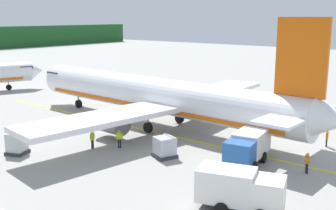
{
  "coord_description": "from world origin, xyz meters",
  "views": [
    {
      "loc": [
        -35.51,
        -5.32,
        11.97
      ],
      "look_at": [
        -3.12,
        20.8,
        3.0
      ],
      "focal_mm": 44.25,
      "sensor_mm": 36.0,
      "label": 1
    }
  ],
  "objects_px": {
    "service_truck_baggage": "(248,146)",
    "crew_loader_right": "(327,137)",
    "airliner_foreground": "(158,96)",
    "crew_loader_left": "(119,137)",
    "cargo_container_near": "(165,147)",
    "service_truck_catering": "(240,189)",
    "crew_supervisor": "(307,161)",
    "cargo_container_mid": "(17,143)",
    "crew_marshaller": "(92,138)"
  },
  "relations": [
    {
      "from": "service_truck_baggage",
      "to": "crew_loader_right",
      "type": "distance_m",
      "value": 9.39
    },
    {
      "from": "airliner_foreground",
      "to": "crew_loader_left",
      "type": "xyz_separation_m",
      "value": [
        -8.12,
        -2.18,
        -2.39
      ]
    },
    {
      "from": "service_truck_baggage",
      "to": "crew_loader_right",
      "type": "xyz_separation_m",
      "value": [
        8.66,
        -3.59,
        -0.53
      ]
    },
    {
      "from": "airliner_foreground",
      "to": "crew_loader_right",
      "type": "xyz_separation_m",
      "value": [
        4.29,
        -16.99,
        -2.44
      ]
    },
    {
      "from": "airliner_foreground",
      "to": "service_truck_baggage",
      "type": "xyz_separation_m",
      "value": [
        -4.37,
        -13.4,
        -1.91
      ]
    },
    {
      "from": "cargo_container_near",
      "to": "service_truck_catering",
      "type": "bearing_deg",
      "value": -116.2
    },
    {
      "from": "service_truck_catering",
      "to": "crew_loader_right",
      "type": "xyz_separation_m",
      "value": [
        16.68,
        0.12,
        -0.55
      ]
    },
    {
      "from": "crew_supervisor",
      "to": "airliner_foreground",
      "type": "bearing_deg",
      "value": 79.16
    },
    {
      "from": "airliner_foreground",
      "to": "cargo_container_near",
      "type": "bearing_deg",
      "value": -136.49
    },
    {
      "from": "cargo_container_mid",
      "to": "crew_marshaller",
      "type": "bearing_deg",
      "value": -37.66
    },
    {
      "from": "service_truck_baggage",
      "to": "service_truck_catering",
      "type": "bearing_deg",
      "value": -155.18
    },
    {
      "from": "cargo_container_near",
      "to": "crew_supervisor",
      "type": "relative_size",
      "value": 1.38
    },
    {
      "from": "service_truck_catering",
      "to": "crew_supervisor",
      "type": "distance_m",
      "value": 9.0
    },
    {
      "from": "crew_supervisor",
      "to": "cargo_container_mid",
      "type": "bearing_deg",
      "value": 118.02
    },
    {
      "from": "crew_supervisor",
      "to": "cargo_container_near",
      "type": "bearing_deg",
      "value": 110.1
    },
    {
      "from": "service_truck_baggage",
      "to": "airliner_foreground",
      "type": "bearing_deg",
      "value": 71.93
    },
    {
      "from": "cargo_container_near",
      "to": "crew_loader_left",
      "type": "height_order",
      "value": "cargo_container_near"
    },
    {
      "from": "airliner_foreground",
      "to": "cargo_container_mid",
      "type": "bearing_deg",
      "value": 166.34
    },
    {
      "from": "service_truck_baggage",
      "to": "crew_loader_right",
      "type": "height_order",
      "value": "service_truck_baggage"
    },
    {
      "from": "airliner_foreground",
      "to": "cargo_container_near",
      "type": "relative_size",
      "value": 18.28
    },
    {
      "from": "cargo_container_mid",
      "to": "crew_marshaller",
      "type": "height_order",
      "value": "cargo_container_mid"
    },
    {
      "from": "service_truck_baggage",
      "to": "crew_marshaller",
      "type": "relative_size",
      "value": 3.63
    },
    {
      "from": "crew_loader_right",
      "to": "crew_supervisor",
      "type": "height_order",
      "value": "crew_supervisor"
    },
    {
      "from": "service_truck_catering",
      "to": "crew_loader_left",
      "type": "bearing_deg",
      "value": 74.01
    },
    {
      "from": "cargo_container_mid",
      "to": "crew_marshaller",
      "type": "distance_m",
      "value": 6.56
    },
    {
      "from": "service_truck_baggage",
      "to": "cargo_container_near",
      "type": "bearing_deg",
      "value": 116.12
    },
    {
      "from": "crew_loader_left",
      "to": "crew_loader_right",
      "type": "relative_size",
      "value": 1.05
    },
    {
      "from": "service_truck_catering",
      "to": "crew_supervisor",
      "type": "xyz_separation_m",
      "value": [
        8.94,
        -0.94,
        -0.53
      ]
    },
    {
      "from": "airliner_foreground",
      "to": "crew_marshaller",
      "type": "distance_m",
      "value": 10.1
    },
    {
      "from": "service_truck_baggage",
      "to": "service_truck_catering",
      "type": "relative_size",
      "value": 1.06
    },
    {
      "from": "cargo_container_mid",
      "to": "crew_loader_right",
      "type": "height_order",
      "value": "cargo_container_mid"
    },
    {
      "from": "service_truck_baggage",
      "to": "crew_supervisor",
      "type": "height_order",
      "value": "service_truck_baggage"
    },
    {
      "from": "service_truck_baggage",
      "to": "service_truck_catering",
      "type": "height_order",
      "value": "service_truck_catering"
    },
    {
      "from": "cargo_container_near",
      "to": "crew_marshaller",
      "type": "relative_size",
      "value": 1.36
    },
    {
      "from": "cargo_container_near",
      "to": "crew_marshaller",
      "type": "bearing_deg",
      "value": 109.17
    },
    {
      "from": "crew_marshaller",
      "to": "crew_loader_left",
      "type": "relative_size",
      "value": 0.98
    },
    {
      "from": "crew_loader_left",
      "to": "crew_supervisor",
      "type": "distance_m",
      "value": 16.54
    },
    {
      "from": "cargo_container_near",
      "to": "crew_loader_left",
      "type": "xyz_separation_m",
      "value": [
        -0.65,
        4.91,
        0.1
      ]
    },
    {
      "from": "crew_marshaller",
      "to": "crew_supervisor",
      "type": "distance_m",
      "value": 18.78
    },
    {
      "from": "crew_loader_right",
      "to": "crew_marshaller",
      "type": "bearing_deg",
      "value": 130.29
    },
    {
      "from": "cargo_container_near",
      "to": "crew_supervisor",
      "type": "height_order",
      "value": "cargo_container_near"
    },
    {
      "from": "service_truck_catering",
      "to": "airliner_foreground",
      "type": "bearing_deg",
      "value": 54.08
    },
    {
      "from": "service_truck_baggage",
      "to": "service_truck_catering",
      "type": "xyz_separation_m",
      "value": [
        -8.02,
        -3.71,
        0.02
      ]
    },
    {
      "from": "airliner_foreground",
      "to": "crew_loader_left",
      "type": "distance_m",
      "value": 8.73
    },
    {
      "from": "airliner_foreground",
      "to": "crew_supervisor",
      "type": "distance_m",
      "value": 18.53
    },
    {
      "from": "airliner_foreground",
      "to": "service_truck_catering",
      "type": "distance_m",
      "value": 21.21
    },
    {
      "from": "crew_marshaller",
      "to": "crew_loader_right",
      "type": "xyz_separation_m",
      "value": [
        14.09,
        -16.62,
        -0.04
      ]
    },
    {
      "from": "airliner_foreground",
      "to": "service_truck_baggage",
      "type": "height_order",
      "value": "airliner_foreground"
    },
    {
      "from": "service_truck_catering",
      "to": "crew_marshaller",
      "type": "height_order",
      "value": "service_truck_catering"
    },
    {
      "from": "crew_loader_left",
      "to": "crew_loader_right",
      "type": "height_order",
      "value": "crew_loader_left"
    }
  ]
}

